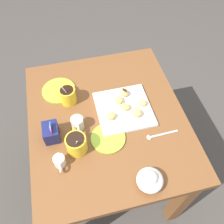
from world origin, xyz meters
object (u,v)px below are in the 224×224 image
object	(u,v)px
pastry_plate_square	(124,109)
coffee_mug_yellow_left	(76,143)
beignet_0	(111,116)
beignet_2	(124,93)
coffee_mug_yellow_right	(68,95)
beignet_4	(137,113)
sugar_caddy	(51,132)
chocolate_sauce_pitcher	(59,161)
saucer_lime_right	(59,90)
beignet_1	(142,103)
saucer_lime_left	(108,138)
cream_pitcher_white	(77,123)
beignet_3	(119,100)
ice_cream_bowl	(150,180)
dining_table	(107,131)
beignet_5	(125,107)

from	to	relation	value
pastry_plate_square	coffee_mug_yellow_left	distance (m)	0.32
beignet_0	beignet_2	size ratio (longest dim) A/B	1.11
pastry_plate_square	coffee_mug_yellow_right	xyz separation A→B (m)	(0.13, 0.27, 0.04)
pastry_plate_square	beignet_4	distance (m)	0.08
sugar_caddy	chocolate_sauce_pitcher	distance (m)	0.15
sugar_caddy	saucer_lime_right	bearing A→B (deg)	-11.95
sugar_caddy	beignet_1	world-z (taller)	sugar_caddy
beignet_2	coffee_mug_yellow_right	bearing A→B (deg)	81.93
saucer_lime_left	beignet_4	xyz separation A→B (m)	(0.09, -0.17, 0.03)
cream_pitcher_white	beignet_4	size ratio (longest dim) A/B	1.92
pastry_plate_square	beignet_3	distance (m)	0.05
beignet_0	beignet_3	world-z (taller)	same
beignet_4	coffee_mug_yellow_left	bearing A→B (deg)	108.80
beignet_1	beignet_3	distance (m)	0.12
ice_cream_bowl	beignet_4	world-z (taller)	ice_cream_bowl
ice_cream_bowl	beignet_1	distance (m)	0.41
coffee_mug_yellow_right	saucer_lime_right	distance (m)	0.10
pastry_plate_square	dining_table	bearing A→B (deg)	102.51
pastry_plate_square	beignet_0	xyz separation A→B (m)	(-0.04, 0.08, 0.02)
cream_pitcher_white	saucer_lime_right	size ratio (longest dim) A/B	0.57
beignet_5	beignet_4	bearing A→B (deg)	-138.19
beignet_3	coffee_mug_yellow_right	bearing A→B (deg)	72.08
saucer_lime_left	beignet_2	bearing A→B (deg)	-31.75
dining_table	beignet_0	distance (m)	0.18
beignet_0	beignet_2	world-z (taller)	beignet_2
dining_table	beignet_5	bearing A→B (deg)	-80.30
coffee_mug_yellow_left	beignet_4	world-z (taller)	coffee_mug_yellow_left
saucer_lime_right	beignet_4	bearing A→B (deg)	-126.18
ice_cream_bowl	beignet_5	size ratio (longest dim) A/B	2.10
dining_table	saucer_lime_right	world-z (taller)	saucer_lime_right
saucer_lime_right	beignet_1	distance (m)	0.46
coffee_mug_yellow_left	coffee_mug_yellow_right	world-z (taller)	coffee_mug_yellow_left
pastry_plate_square	beignet_2	bearing A→B (deg)	-17.02
chocolate_sauce_pitcher	beignet_2	size ratio (longest dim) A/B	1.95
coffee_mug_yellow_right	beignet_1	bearing A→B (deg)	-109.10
saucer_lime_right	beignet_3	xyz separation A→B (m)	(-0.16, -0.30, 0.03)
dining_table	saucer_lime_right	bearing A→B (deg)	43.60
pastry_plate_square	beignet_4	world-z (taller)	beignet_4
coffee_mug_yellow_left	cream_pitcher_white	bearing A→B (deg)	-10.82
coffee_mug_yellow_right	dining_table	bearing A→B (deg)	-130.47
saucer_lime_left	beignet_1	bearing A→B (deg)	-55.86
ice_cream_bowl	beignet_3	xyz separation A→B (m)	(0.44, 0.02, -0.00)
sugar_caddy	beignet_3	xyz separation A→B (m)	(0.12, -0.36, -0.01)
coffee_mug_yellow_left	saucer_lime_left	xyz separation A→B (m)	(0.02, -0.15, -0.05)
beignet_0	cream_pitcher_white	bearing A→B (deg)	92.67
coffee_mug_yellow_left	cream_pitcher_white	world-z (taller)	coffee_mug_yellow_left
sugar_caddy	beignet_5	size ratio (longest dim) A/B	1.95
ice_cream_bowl	beignet_0	xyz separation A→B (m)	(0.35, 0.08, -0.00)
saucer_lime_right	beignet_3	size ratio (longest dim) A/B	3.64
beignet_0	coffee_mug_yellow_right	bearing A→B (deg)	47.76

